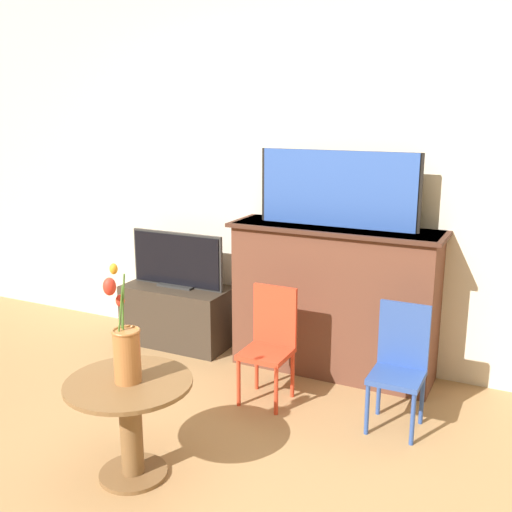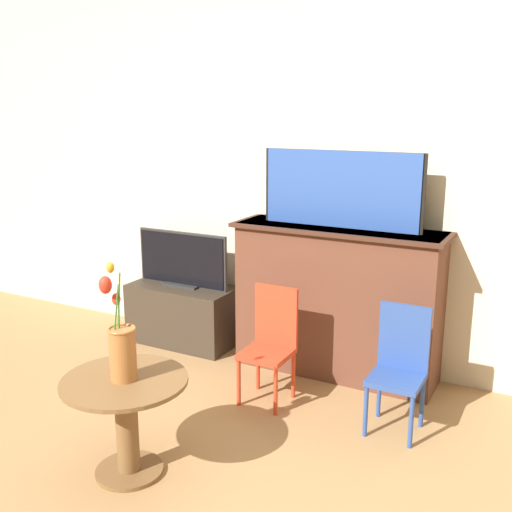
{
  "view_description": "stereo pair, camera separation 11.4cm",
  "coord_description": "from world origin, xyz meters",
  "px_view_note": "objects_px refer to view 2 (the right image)",
  "views": [
    {
      "loc": [
        1.32,
        -1.62,
        1.7
      ],
      "look_at": [
        -0.08,
        1.24,
        0.91
      ],
      "focal_mm": 42.0,
      "sensor_mm": 36.0,
      "label": 1
    },
    {
      "loc": [
        1.42,
        -1.56,
        1.7
      ],
      "look_at": [
        -0.08,
        1.24,
        0.91
      ],
      "focal_mm": 42.0,
      "sensor_mm": 36.0,
      "label": 2
    }
  ],
  "objects_px": {
    "tv_monitor": "(182,260)",
    "chair_red": "(271,339)",
    "chair_blue": "(400,363)",
    "vase_tulips": "(121,346)",
    "painting": "(341,189)"
  },
  "relations": [
    {
      "from": "painting",
      "to": "tv_monitor",
      "type": "xyz_separation_m",
      "value": [
        -1.18,
        -0.04,
        -0.58
      ]
    },
    {
      "from": "chair_red",
      "to": "vase_tulips",
      "type": "xyz_separation_m",
      "value": [
        -0.26,
        -1.01,
        0.28
      ]
    },
    {
      "from": "tv_monitor",
      "to": "chair_red",
      "type": "relative_size",
      "value": 1.08
    },
    {
      "from": "tv_monitor",
      "to": "chair_blue",
      "type": "relative_size",
      "value": 1.08
    },
    {
      "from": "painting",
      "to": "chair_blue",
      "type": "xyz_separation_m",
      "value": [
        0.55,
        -0.51,
        -0.84
      ]
    },
    {
      "from": "tv_monitor",
      "to": "vase_tulips",
      "type": "bearing_deg",
      "value": -64.51
    },
    {
      "from": "painting",
      "to": "chair_blue",
      "type": "height_order",
      "value": "painting"
    },
    {
      "from": "chair_red",
      "to": "vase_tulips",
      "type": "bearing_deg",
      "value": -104.25
    },
    {
      "from": "painting",
      "to": "chair_red",
      "type": "distance_m",
      "value": 1.02
    },
    {
      "from": "chair_blue",
      "to": "vase_tulips",
      "type": "distance_m",
      "value": 1.47
    },
    {
      "from": "painting",
      "to": "vase_tulips",
      "type": "xyz_separation_m",
      "value": [
        -0.46,
        -1.54,
        -0.56
      ]
    },
    {
      "from": "tv_monitor",
      "to": "vase_tulips",
      "type": "distance_m",
      "value": 1.66
    },
    {
      "from": "vase_tulips",
      "to": "chair_blue",
      "type": "bearing_deg",
      "value": 45.3
    },
    {
      "from": "painting",
      "to": "chair_red",
      "type": "bearing_deg",
      "value": -111.33
    },
    {
      "from": "painting",
      "to": "chair_red",
      "type": "relative_size",
      "value": 1.51
    }
  ]
}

